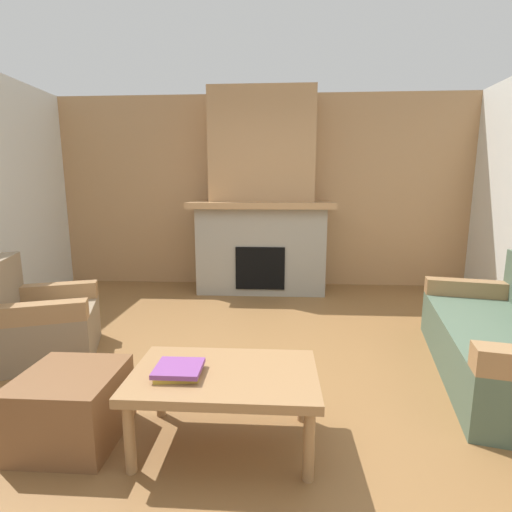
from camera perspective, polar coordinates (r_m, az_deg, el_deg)
ground at (r=2.88m, az=-1.65°, el=-18.89°), size 9.00×9.00×0.00m
wall_back_wood_panel at (r=5.51m, az=1.04°, el=9.71°), size 6.00×0.12×2.70m
fireplace at (r=5.14m, az=0.86°, el=7.59°), size 1.90×0.82×2.70m
couch at (r=3.40m, az=34.48°, el=-10.80°), size 1.21×1.94×0.85m
armchair at (r=3.65m, az=-30.26°, el=-8.86°), size 0.97×0.97×0.85m
coffee_table at (r=2.13m, az=-4.85°, el=-18.54°), size 1.00×0.60×0.43m
ottoman at (r=2.47m, az=-26.39°, el=-19.94°), size 0.52×0.52×0.40m
book_stack_near_edge at (r=2.09m, az=-11.80°, el=-16.78°), size 0.25×0.22×0.05m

